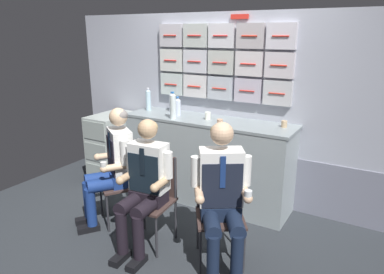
% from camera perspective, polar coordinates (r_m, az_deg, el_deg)
% --- Properties ---
extents(ground, '(4.80, 4.80, 0.04)m').
position_cam_1_polar(ground, '(3.52, -5.79, -17.23)').
color(ground, '#2B3034').
extents(galley_bulkhead, '(4.20, 0.14, 2.15)m').
position_cam_1_polar(galley_bulkhead, '(4.19, 4.85, 5.01)').
color(galley_bulkhead, '#ADB1C0').
rests_on(galley_bulkhead, ground).
extents(galley_counter, '(1.99, 0.53, 0.99)m').
position_cam_1_polar(galley_counter, '(4.13, 2.41, -3.80)').
color(galley_counter, '#94A0A3').
rests_on(galley_counter, ground).
extents(service_trolley, '(0.40, 0.65, 0.91)m').
position_cam_1_polar(service_trolley, '(4.79, -12.57, -1.41)').
color(service_trolley, black).
rests_on(service_trolley, ground).
extents(folding_chair_left, '(0.56, 0.56, 0.83)m').
position_cam_1_polar(folding_chair_left, '(3.77, -10.10, -6.00)').
color(folding_chair_left, '#2D2D33').
rests_on(folding_chair_left, ground).
extents(crew_member_left, '(0.60, 0.66, 1.22)m').
position_cam_1_polar(crew_member_left, '(3.68, -12.66, -4.03)').
color(crew_member_left, black).
rests_on(crew_member_left, ground).
extents(folding_chair_center, '(0.43, 0.43, 0.83)m').
position_cam_1_polar(folding_chair_center, '(3.39, -6.08, -8.51)').
color(folding_chair_center, '#2D2D33').
rests_on(folding_chair_center, ground).
extents(crew_member_center, '(0.48, 0.60, 1.21)m').
position_cam_1_polar(crew_member_center, '(3.20, -7.69, -7.15)').
color(crew_member_center, black).
rests_on(crew_member_center, ground).
extents(folding_chair_near_trolley, '(0.55, 0.55, 0.83)m').
position_cam_1_polar(folding_chair_near_trolley, '(3.14, 4.39, -10.57)').
color(folding_chair_near_trolley, '#2D2D33').
rests_on(folding_chair_near_trolley, ground).
extents(crew_member_near_trolley, '(0.61, 0.68, 1.25)m').
position_cam_1_polar(crew_member_near_trolley, '(2.92, 4.84, -8.84)').
color(crew_member_near_trolley, black).
rests_on(crew_member_near_trolley, ground).
extents(sparkling_bottle_green, '(0.06, 0.06, 0.25)m').
position_cam_1_polar(sparkling_bottle_green, '(4.36, -3.26, 5.60)').
color(sparkling_bottle_green, silver).
rests_on(sparkling_bottle_green, galley_counter).
extents(water_bottle_tall, '(0.07, 0.07, 0.31)m').
position_cam_1_polar(water_bottle_tall, '(3.97, -3.08, 4.99)').
color(water_bottle_tall, silver).
rests_on(water_bottle_tall, galley_counter).
extents(water_bottle_short, '(0.06, 0.06, 0.28)m').
position_cam_1_polar(water_bottle_short, '(4.45, -7.05, 5.97)').
color(water_bottle_short, silver).
rests_on(water_bottle_short, galley_counter).
extents(water_bottle_blue_cap, '(0.07, 0.07, 0.23)m').
position_cam_1_polar(water_bottle_blue_cap, '(4.14, -2.31, 4.88)').
color(water_bottle_blue_cap, silver).
rests_on(water_bottle_blue_cap, galley_counter).
extents(coffee_cup_white, '(0.06, 0.06, 0.07)m').
position_cam_1_polar(coffee_cup_white, '(3.76, 14.62, 2.08)').
color(coffee_cup_white, tan).
rests_on(coffee_cup_white, galley_counter).
extents(paper_cup_blue, '(0.06, 0.06, 0.06)m').
position_cam_1_polar(paper_cup_blue, '(3.73, 4.51, 2.43)').
color(paper_cup_blue, tan).
rests_on(paper_cup_blue, galley_counter).
extents(espresso_cup_small, '(0.06, 0.06, 0.09)m').
position_cam_1_polar(espresso_cup_small, '(3.97, 2.55, 3.47)').
color(espresso_cup_small, white).
rests_on(espresso_cup_small, galley_counter).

